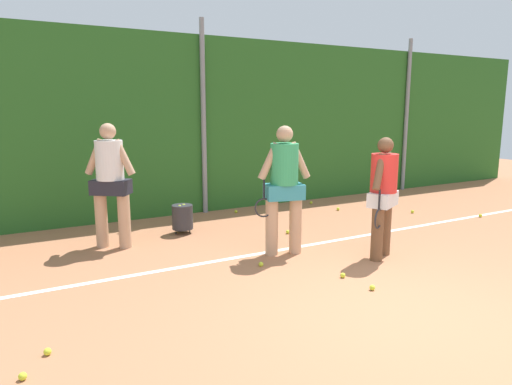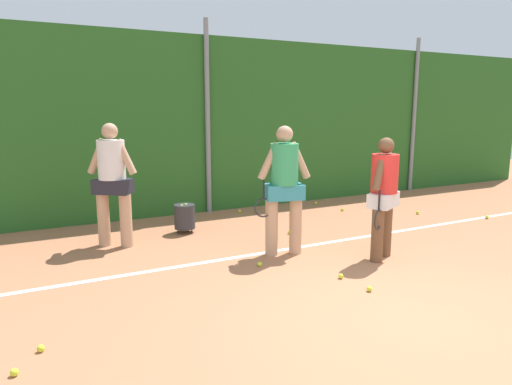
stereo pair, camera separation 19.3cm
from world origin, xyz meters
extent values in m
plane|color=#B2704C|center=(0.00, 1.68, 0.00)|extent=(30.33, 30.33, 0.00)
cube|color=#286023|center=(0.00, 5.74, 1.78)|extent=(19.71, 0.25, 3.57)
cylinder|color=gray|center=(0.00, 5.56, 1.94)|extent=(0.10, 0.10, 3.88)
cylinder|color=gray|center=(5.69, 5.56, 1.94)|extent=(0.10, 0.10, 3.88)
cube|color=white|center=(0.00, 2.59, 0.00)|extent=(14.40, 0.10, 0.01)
cylinder|color=brown|center=(1.25, 1.68, 0.38)|extent=(0.17, 0.17, 0.76)
cylinder|color=brown|center=(0.95, 1.53, 0.38)|extent=(0.17, 0.17, 0.76)
cube|color=white|center=(1.10, 1.61, 0.87)|extent=(0.59, 0.50, 0.20)
cylinder|color=red|center=(1.10, 1.61, 1.24)|extent=(0.37, 0.37, 0.54)
sphere|color=brown|center=(1.10, 1.61, 1.63)|extent=(0.22, 0.22, 0.22)
cylinder|color=brown|center=(1.29, 1.70, 1.28)|extent=(0.29, 0.20, 0.52)
cylinder|color=brown|center=(0.91, 1.51, 1.28)|extent=(0.29, 0.20, 0.52)
cylinder|color=black|center=(0.86, 1.42, 0.91)|extent=(0.03, 0.03, 0.28)
torus|color=#26262B|center=(0.86, 1.42, 0.64)|extent=(0.26, 0.15, 0.28)
cylinder|color=tan|center=(0.13, 2.38, 0.42)|extent=(0.18, 0.18, 0.83)
cylinder|color=tan|center=(-0.23, 2.47, 0.42)|extent=(0.18, 0.18, 0.83)
cube|color=teal|center=(-0.05, 2.43, 0.94)|extent=(0.62, 0.45, 0.22)
cylinder|color=#339E60|center=(-0.05, 2.43, 1.35)|extent=(0.41, 0.41, 0.59)
sphere|color=tan|center=(-0.05, 2.43, 1.78)|extent=(0.24, 0.24, 0.24)
cylinder|color=tan|center=(0.18, 2.37, 1.39)|extent=(0.33, 0.17, 0.56)
cylinder|color=tan|center=(-0.27, 2.48, 1.39)|extent=(0.33, 0.17, 0.56)
cylinder|color=black|center=(-0.37, 2.45, 1.00)|extent=(0.03, 0.03, 0.28)
torus|color=#26262B|center=(-0.37, 2.45, 0.73)|extent=(0.28, 0.09, 0.28)
cylinder|color=tan|center=(-2.35, 4.10, 0.42)|extent=(0.19, 0.19, 0.84)
cylinder|color=tan|center=(-2.05, 3.87, 0.42)|extent=(0.19, 0.19, 0.84)
cube|color=#23232D|center=(-2.20, 3.98, 0.95)|extent=(0.65, 0.60, 0.22)
cylinder|color=white|center=(-2.20, 3.98, 1.37)|extent=(0.41, 0.41, 0.60)
sphere|color=tan|center=(-2.20, 3.98, 1.80)|extent=(0.24, 0.24, 0.24)
cylinder|color=tan|center=(-2.38, 4.12, 1.41)|extent=(0.30, 0.25, 0.58)
cylinder|color=tan|center=(-2.01, 3.84, 1.41)|extent=(0.30, 0.25, 0.58)
cylinder|color=#2D2D33|center=(-0.98, 4.23, 0.29)|extent=(0.36, 0.36, 0.42)
cylinder|color=#2D2D33|center=(-0.85, 4.23, 0.04)|extent=(0.02, 0.02, 0.08)
cylinder|color=#2D2D33|center=(-1.10, 4.23, 0.04)|extent=(0.02, 0.02, 0.08)
cylinder|color=#2D2D33|center=(-0.98, 4.36, 0.04)|extent=(0.02, 0.02, 0.08)
sphere|color=#CCDB33|center=(-0.94, 4.26, 0.48)|extent=(0.07, 0.07, 0.07)
sphere|color=#CCDB33|center=(-1.03, 4.21, 0.48)|extent=(0.07, 0.07, 0.07)
sphere|color=#CCDB33|center=(0.09, 1.21, 0.03)|extent=(0.07, 0.07, 0.07)
sphere|color=#CCDB33|center=(2.43, 5.18, 0.03)|extent=(0.07, 0.07, 0.07)
sphere|color=#CCDB33|center=(2.54, 4.35, 0.03)|extent=(0.07, 0.07, 0.07)
sphere|color=#CCDB33|center=(3.73, 3.41, 0.03)|extent=(0.07, 0.07, 0.07)
sphere|color=#CCDB33|center=(-3.40, 1.00, 0.03)|extent=(0.07, 0.07, 0.07)
sphere|color=#CCDB33|center=(-3.61, 0.68, 0.03)|extent=(0.07, 0.07, 0.07)
sphere|color=#CCDB33|center=(0.53, 5.18, 0.03)|extent=(0.07, 0.07, 0.07)
sphere|color=#CCDB33|center=(0.13, 0.72, 0.03)|extent=(0.07, 0.07, 0.07)
sphere|color=#CCDB33|center=(-0.63, 2.09, 0.03)|extent=(0.07, 0.07, 0.07)
sphere|color=#CCDB33|center=(0.60, 3.32, 0.03)|extent=(0.07, 0.07, 0.07)
sphere|color=#CCDB33|center=(4.64, 2.50, 0.03)|extent=(0.07, 0.07, 0.07)
camera|label=1|loc=(-3.58, -3.13, 2.14)|focal=32.13mm
camera|label=2|loc=(-3.40, -3.22, 2.14)|focal=32.13mm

